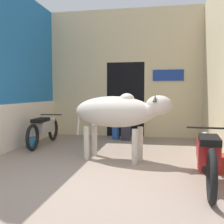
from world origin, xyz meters
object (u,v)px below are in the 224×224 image
cow (118,112)px  motorcycle_near (208,155)px  shopkeeper_seated (127,119)px  crate (212,163)px  bucket (32,143)px  motorcycle_far (44,128)px  plastic_stool (116,132)px

cow → motorcycle_near: (1.47, -1.16, -0.50)m
shopkeeper_seated → crate: (1.78, -2.70, -0.45)m
shopkeeper_seated → bucket: size_ratio=4.36×
motorcycle_far → crate: bearing=-22.8°
plastic_stool → bucket: (-1.76, -1.58, -0.08)m
cow → motorcycle_far: (-2.05, 1.12, -0.52)m
cow → bucket: cow is taller
motorcycle_near → motorcycle_far: size_ratio=0.99×
cow → plastic_stool: (-0.42, 2.29, -0.73)m
shopkeeper_seated → crate: 3.27m
cow → plastic_stool: cow is taller
motorcycle_near → plastic_stool: size_ratio=5.02×
motorcycle_far → bucket: (-0.13, -0.41, -0.29)m
motorcycle_near → shopkeeper_seated: size_ratio=1.72×
plastic_stool → crate: (2.10, -2.74, -0.07)m
crate → cow: bearing=165.0°
cow → shopkeeper_seated: size_ratio=1.76×
motorcycle_near → plastic_stool: (-1.89, 3.45, -0.23)m
motorcycle_far → plastic_stool: bearing=35.7°
motorcycle_far → shopkeeper_seated: (1.95, 1.13, 0.17)m
cow → shopkeeper_seated: 2.28m
plastic_stool → bucket: plastic_stool is taller
cow → motorcycle_near: bearing=-38.3°
motorcycle_near → bucket: (-3.65, 1.87, -0.31)m
motorcycle_far → plastic_stool: motorcycle_far is taller
shopkeeper_seated → plastic_stool: shopkeeper_seated is taller
motorcycle_near → bucket: 4.11m
shopkeeper_seated → bucket: (-2.07, -1.54, -0.46)m
motorcycle_far → plastic_stool: 2.02m
crate → bucket: bearing=163.2°
motorcycle_near → bucket: size_ratio=7.48×
bucket → cow: bearing=-18.1°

